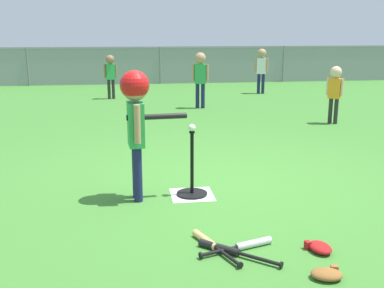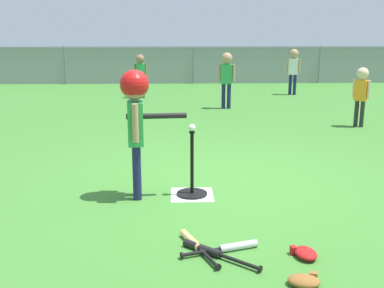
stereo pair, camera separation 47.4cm
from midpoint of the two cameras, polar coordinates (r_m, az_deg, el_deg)
The scene contains 15 objects.
ground_plane at distance 5.30m, azimuth 1.02°, elevation -4.69°, with size 60.00×60.00×0.00m, color #3D7A2D.
home_plate at distance 4.90m, azimuth -2.78°, elevation -6.24°, with size 0.44×0.44×0.01m, color white.
batting_tee at distance 4.86m, azimuth -2.80°, elevation -5.08°, with size 0.32×0.32×0.68m.
baseball_on_tee at distance 4.70m, azimuth -2.89°, elevation 1.98°, with size 0.07×0.07×0.07m, color white.
batter_child at distance 4.60m, azimuth -9.83°, elevation 4.23°, with size 0.65×0.37×1.31m.
fielder_near_left at distance 11.71m, azimuth -11.12°, elevation 8.78°, with size 0.32×0.21×1.07m.
fielder_deep_right at distance 10.12m, azimuth -0.33°, elevation 8.73°, with size 0.35×0.24×1.20m.
fielder_deep_center at distance 12.57m, azimuth 7.43°, elevation 9.58°, with size 0.33×0.23×1.18m.
fielder_near_right at distance 8.76m, azimuth 15.62°, elevation 6.73°, with size 0.24×0.23×1.04m.
spare_bat_silver at distance 3.76m, azimuth 3.04°, elevation -12.33°, with size 0.62×0.24×0.06m.
spare_bat_wood at distance 3.79m, azimuth -1.47°, elevation -12.10°, with size 0.30×0.62×0.06m.
spare_bat_black at distance 3.68m, azimuth 0.57°, elevation -12.91°, with size 0.57×0.49×0.06m.
glove_by_plate at distance 3.42m, azimuth 12.30°, elevation -15.39°, with size 0.25×0.21×0.07m.
glove_near_bats at distance 3.79m, azimuth 11.86°, elevation -12.35°, with size 0.20×0.24×0.07m.
outfield_fence at distance 14.82m, azimuth -4.85°, elevation 9.73°, with size 16.06×0.06×1.15m.
Camera 1 is at (-1.01, -4.94, 1.69)m, focal length 43.58 mm.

